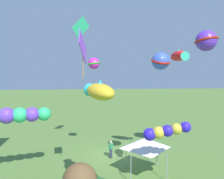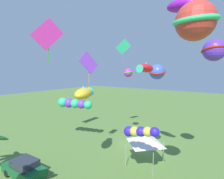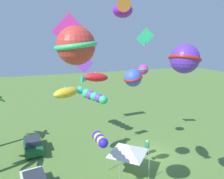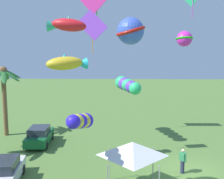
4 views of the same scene
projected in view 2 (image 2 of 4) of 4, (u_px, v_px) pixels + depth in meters
ground_plane at (140, 144)px, 20.26m from camera, size 120.00×120.00×0.00m
parked_car_1 at (24, 168)px, 13.96m from camera, size 4.00×1.93×1.51m
spectator_0 at (138, 139)px, 19.80m from camera, size 0.45×0.41×1.59m
festival_tent at (145, 139)px, 15.57m from camera, size 2.86×2.86×2.85m
kite_diamond_0 at (123, 47)px, 20.85m from camera, size 1.47×1.34×2.72m
kite_diamond_1 at (89, 63)px, 15.28m from camera, size 0.37×2.12×2.98m
kite_fish_2 at (184, 4)px, 10.79m from camera, size 2.68×1.87×1.12m
kite_tube_3 at (139, 132)px, 12.82m from camera, size 3.01×1.06×1.28m
kite_fish_4 at (145, 68)px, 11.55m from camera, size 0.82×1.87×0.81m
kite_ball_5 at (157, 72)px, 14.17m from camera, size 1.77×1.76×1.29m
kite_ball_6 at (128, 73)px, 19.95m from camera, size 1.17×1.16×1.01m
kite_fish_7 at (84, 93)px, 13.73m from camera, size 2.11×2.91×1.15m
kite_tube_8 at (74, 103)px, 20.63m from camera, size 4.33×2.21×1.24m
kite_ball_9 at (214, 50)px, 12.69m from camera, size 2.50×2.50×1.65m
kite_diamond_10 at (48, 35)px, 18.05m from camera, size 1.17×3.36×4.92m
kite_ball_11 at (195, 21)px, 7.89m from camera, size 2.35×2.35×1.83m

